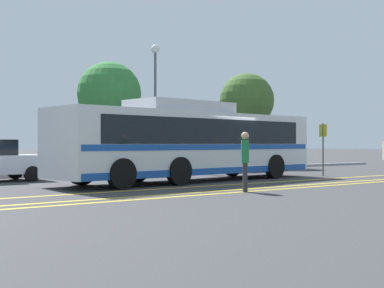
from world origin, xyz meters
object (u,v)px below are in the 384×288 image
at_px(parked_car_2, 131,161).
at_px(tree_1, 247,101).
at_px(pedestrian_1, 245,157).
at_px(street_lamp, 155,83).
at_px(transit_bus, 192,142).
at_px(parked_car_3, 242,158).
at_px(tree_0, 109,94).
at_px(bus_stop_sign, 323,143).

height_order(parked_car_2, tree_1, tree_1).
relative_size(pedestrian_1, street_lamp, 0.27).
bearing_deg(transit_bus, parked_car_2, 175.67).
height_order(transit_bus, parked_car_3, transit_bus).
height_order(parked_car_2, pedestrian_1, pedestrian_1).
distance_m(transit_bus, tree_0, 10.64).
distance_m(bus_stop_sign, tree_1, 9.47).
relative_size(transit_bus, tree_0, 2.01).
distance_m(bus_stop_sign, tree_0, 12.31).
bearing_deg(parked_car_2, tree_1, -67.55).
bearing_deg(tree_1, bus_stop_sign, -110.48).
relative_size(bus_stop_sign, street_lamp, 0.35).
bearing_deg(street_lamp, parked_car_3, -43.68).
xyz_separation_m(pedestrian_1, tree_1, (11.52, 12.38, 3.07)).
xyz_separation_m(parked_car_2, parked_car_3, (6.82, 0.10, -0.01)).
bearing_deg(pedestrian_1, transit_bus, 22.74).
relative_size(street_lamp, tree_0, 1.13).
relative_size(transit_bus, street_lamp, 1.78).
bearing_deg(street_lamp, parked_car_2, -136.11).
xyz_separation_m(parked_car_2, tree_0, (1.97, 5.76, 3.55)).
xyz_separation_m(street_lamp, tree_1, (6.80, 0.11, -0.60)).
relative_size(bus_stop_sign, tree_1, 0.41).
xyz_separation_m(transit_bus, tree_1, (10.11, 7.79, 2.58)).
bearing_deg(parked_car_3, tree_0, -141.11).
bearing_deg(tree_0, parked_car_2, -108.85).
bearing_deg(street_lamp, transit_bus, -113.30).
height_order(street_lamp, tree_0, street_lamp).
bearing_deg(parked_car_3, street_lamp, -135.41).
height_order(parked_car_3, street_lamp, street_lamp).
distance_m(transit_bus, parked_car_2, 4.45).
distance_m(transit_bus, street_lamp, 8.95).
distance_m(street_lamp, tree_1, 6.83).
height_order(tree_0, tree_1, tree_0).
distance_m(parked_car_3, tree_0, 8.27).
bearing_deg(tree_1, parked_car_2, -161.53).
bearing_deg(bus_stop_sign, tree_1, 153.38).
relative_size(transit_bus, parked_car_2, 2.79).
bearing_deg(tree_1, street_lamp, -179.10).
bearing_deg(street_lamp, tree_0, 121.27).
bearing_deg(tree_0, pedestrian_1, -102.42).
distance_m(tree_0, tree_1, 8.61).
bearing_deg(parked_car_3, tree_1, 132.44).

